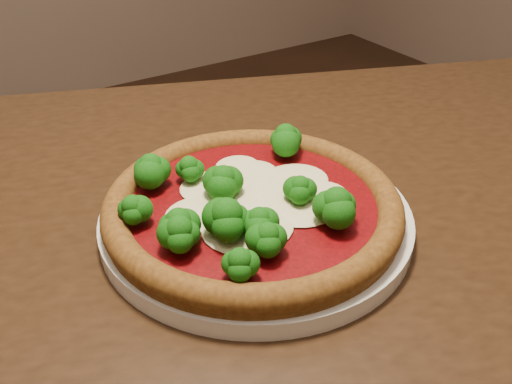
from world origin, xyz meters
TOP-DOWN VIEW (x-y plane):
  - dining_table at (-0.17, -0.18)m, footprint 1.40×1.12m
  - plate at (-0.14, -0.23)m, footprint 0.31×0.31m
  - pizza at (-0.15, -0.24)m, footprint 0.29×0.29m

SIDE VIEW (x-z plane):
  - dining_table at x=-0.17m, z-range 0.27..1.02m
  - plate at x=-0.14m, z-range 0.75..0.77m
  - pizza at x=-0.15m, z-range 0.75..0.81m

